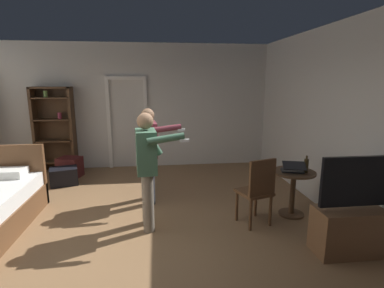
# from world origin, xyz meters

# --- Properties ---
(ground_plane) EXTENTS (7.42, 7.42, 0.00)m
(ground_plane) POSITION_xyz_m (0.00, 0.00, 0.00)
(ground_plane) COLOR olive
(wall_back) EXTENTS (6.40, 0.12, 2.87)m
(wall_back) POSITION_xyz_m (0.00, 3.43, 1.44)
(wall_back) COLOR beige
(wall_back) RESTS_ON ground_plane
(wall_right) EXTENTS (0.12, 6.99, 2.87)m
(wall_right) POSITION_xyz_m (3.14, 0.00, 1.44)
(wall_right) COLOR beige
(wall_right) RESTS_ON ground_plane
(doorway_frame) EXTENTS (0.93, 0.08, 2.13)m
(doorway_frame) POSITION_xyz_m (-0.22, 3.35, 1.22)
(doorway_frame) COLOR white
(doorway_frame) RESTS_ON ground_plane
(bookshelf) EXTENTS (0.86, 0.32, 1.90)m
(bookshelf) POSITION_xyz_m (-1.81, 3.21, 1.03)
(bookshelf) COLOR #4C331E
(bookshelf) RESTS_ON ground_plane
(tv_flatscreen) EXTENTS (1.01, 0.40, 1.20)m
(tv_flatscreen) POSITION_xyz_m (2.78, -0.69, 0.36)
(tv_flatscreen) COLOR brown
(tv_flatscreen) RESTS_ON ground_plane
(side_table) EXTENTS (0.63, 0.63, 0.70)m
(side_table) POSITION_xyz_m (2.49, 0.38, 0.47)
(side_table) COLOR #4C331E
(side_table) RESTS_ON ground_plane
(laptop) EXTENTS (0.40, 0.40, 0.17)m
(laptop) POSITION_xyz_m (2.44, 0.34, 0.75)
(laptop) COLOR black
(laptop) RESTS_ON side_table
(bottle_on_table) EXTENTS (0.06, 0.06, 0.26)m
(bottle_on_table) POSITION_xyz_m (2.63, 0.30, 0.81)
(bottle_on_table) COLOR #392C14
(bottle_on_table) RESTS_ON side_table
(wooden_chair) EXTENTS (0.53, 0.53, 0.99)m
(wooden_chair) POSITION_xyz_m (1.83, 0.12, 0.54)
(wooden_chair) COLOR brown
(wooden_chair) RESTS_ON ground_plane
(person_blue_shirt) EXTENTS (0.71, 0.61, 1.62)m
(person_blue_shirt) POSITION_xyz_m (0.32, 0.25, 0.94)
(person_blue_shirt) COLOR gray
(person_blue_shirt) RESTS_ON ground_plane
(person_striped_shirt) EXTENTS (0.74, 0.63, 1.59)m
(person_striped_shirt) POSITION_xyz_m (0.32, 1.19, 0.93)
(person_striped_shirt) COLOR #333338
(person_striped_shirt) RESTS_ON ground_plane
(suitcase_dark) EXTENTS (0.59, 0.51, 0.34)m
(suitcase_dark) POSITION_xyz_m (-1.40, 2.23, 0.17)
(suitcase_dark) COLOR black
(suitcase_dark) RESTS_ON ground_plane
(suitcase_small) EXTENTS (0.53, 0.48, 0.43)m
(suitcase_small) POSITION_xyz_m (-1.41, 2.71, 0.21)
(suitcase_small) COLOR #4C1919
(suitcase_small) RESTS_ON ground_plane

